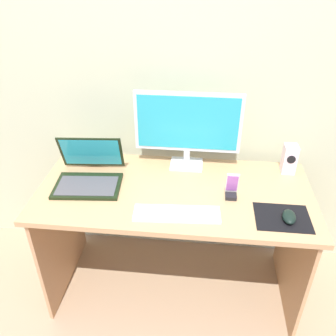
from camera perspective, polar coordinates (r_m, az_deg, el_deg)
name	(u,v)px	position (r m, az deg, el deg)	size (l,w,h in m)	color
ground_plane	(173,285)	(2.31, 0.86, -18.37)	(8.00, 8.00, 0.00)	tan
wall_back	(182,65)	(1.94, 2.33, 16.29)	(6.00, 0.04, 2.50)	#B4BE9E
desk	(174,212)	(1.90, 1.00, -7.21)	(1.40, 0.66, 0.73)	tan
monitor	(188,127)	(1.89, 3.20, 6.72)	(0.57, 0.14, 0.43)	silver
speaker_right	(289,159)	(2.01, 19.03, 1.41)	(0.07, 0.08, 0.16)	white
laptop	(89,174)	(1.88, -12.67, -1.00)	(0.36, 0.33, 0.23)	black
fishbowl	(95,151)	(2.05, -11.79, 2.69)	(0.14, 0.14, 0.14)	silver
keyboard_external	(177,214)	(1.64, 1.43, -7.41)	(0.40, 0.12, 0.01)	white
mousepad	(282,217)	(1.71, 18.02, -7.61)	(0.25, 0.20, 0.00)	black
mouse	(289,217)	(1.69, 19.00, -7.46)	(0.06, 0.10, 0.04)	black
phone_in_dock	(232,189)	(1.75, 10.25, -3.35)	(0.06, 0.06, 0.14)	black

